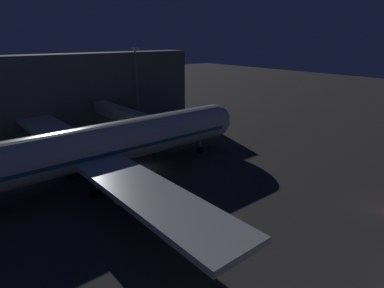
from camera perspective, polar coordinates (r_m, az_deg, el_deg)
name	(u,v)px	position (r m, az deg, el deg)	size (l,w,h in m)	color
ground_plane	(144,169)	(54.11, -8.40, -4.41)	(320.00, 320.00, 0.00)	#383533
airliner_at_gate	(79,151)	(48.00, -19.25, -1.11)	(58.89, 59.53, 18.94)	silver
jet_bridge	(129,117)	(65.26, -11.03, 4.68)	(24.18, 3.40, 7.23)	#9E9E99
terminal_wall	(27,98)	(76.73, -27.05, 7.28)	(6.00, 80.00, 17.24)	#4C4F54
apron_floodlight_mast	(137,81)	(79.82, -9.74, 10.84)	(2.90, 0.50, 18.41)	#59595E
traffic_cone_nose_port	(229,148)	(62.90, 6.54, -0.77)	(0.36, 0.36, 0.55)	orange
traffic_cone_nose_starboard	(213,143)	(65.83, 3.78, 0.20)	(0.36, 0.36, 0.55)	orange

